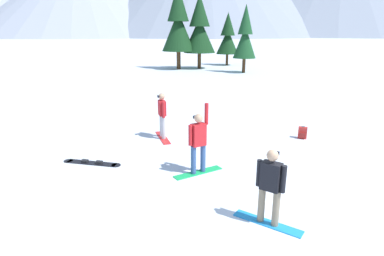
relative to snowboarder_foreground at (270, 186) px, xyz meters
The scene contains 10 objects.
ground_plane 1.64m from the snowboarder_foreground, 28.00° to the left, with size 800.00×800.00×0.00m, color silver.
snowboarder_foreground is the anchor object (origin of this frame).
snowboarder_midground 2.92m from the snowboarder_foreground, 106.37° to the left, with size 1.52×0.73×2.03m.
snowboarder_background 6.33m from the snowboarder_foreground, 102.60° to the left, with size 0.39×1.61×1.73m.
loose_snowboard_near_left 5.79m from the snowboarder_foreground, 132.52° to the left, with size 1.83×1.06×0.09m.
backpack_red 6.27m from the snowboarder_foreground, 52.52° to the left, with size 0.38×0.37×0.47m.
pine_tree_short 32.66m from the snowboarder_foreground, 72.70° to the left, with size 2.56×2.56×5.88m.
pine_tree_twin 25.85m from the snowboarder_foreground, 69.52° to the left, with size 2.17×2.17×6.26m.
pine_tree_tall 29.19m from the snowboarder_foreground, 78.72° to the left, with size 3.32×3.32×7.55m.
pine_tree_leaning 28.91m from the snowboarder_foreground, 83.12° to the left, with size 3.38×3.38×8.42m.
Camera 1 is at (-4.13, -6.13, 3.96)m, focal length 30.22 mm.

